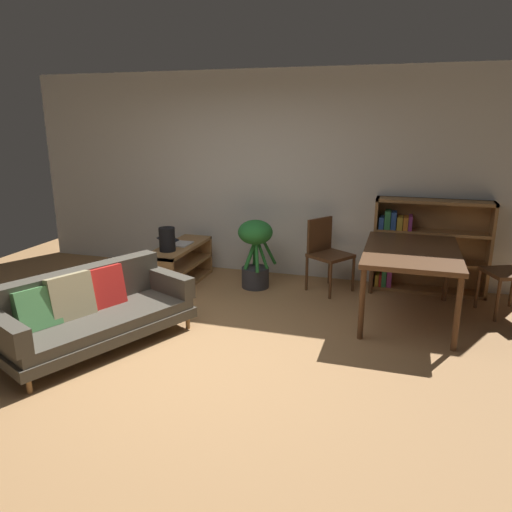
# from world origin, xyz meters

# --- Properties ---
(ground_plane) EXTENTS (8.16, 8.16, 0.00)m
(ground_plane) POSITION_xyz_m (0.00, 0.00, 0.00)
(ground_plane) COLOR #A87A4C
(back_wall_panel) EXTENTS (6.80, 0.10, 2.70)m
(back_wall_panel) POSITION_xyz_m (0.00, 2.70, 1.35)
(back_wall_panel) COLOR silver
(back_wall_panel) RESTS_ON ground_plane
(fabric_couch) EXTENTS (1.43, 1.94, 0.73)m
(fabric_couch) POSITION_xyz_m (-0.90, -0.01, 0.35)
(fabric_couch) COLOR olive
(fabric_couch) RESTS_ON ground_plane
(media_console) EXTENTS (0.40, 1.20, 0.52)m
(media_console) POSITION_xyz_m (-0.86, 1.83, 0.26)
(media_console) COLOR olive
(media_console) RESTS_ON ground_plane
(open_laptop) EXTENTS (0.40, 0.29, 0.10)m
(open_laptop) POSITION_xyz_m (-0.92, 1.89, 0.55)
(open_laptop) COLOR silver
(open_laptop) RESTS_ON media_console
(desk_speaker) EXTENTS (0.20, 0.20, 0.29)m
(desk_speaker) POSITION_xyz_m (-0.88, 1.55, 0.67)
(desk_speaker) COLOR black
(desk_speaker) RESTS_ON media_console
(potted_floor_plant) EXTENTS (0.43, 0.49, 0.87)m
(potted_floor_plant) POSITION_xyz_m (0.11, 2.01, 0.51)
(potted_floor_plant) COLOR #333338
(potted_floor_plant) RESTS_ON ground_plane
(dining_table) EXTENTS (0.96, 1.45, 0.77)m
(dining_table) POSITION_xyz_m (1.96, 1.53, 0.70)
(dining_table) COLOR #56351E
(dining_table) RESTS_ON ground_plane
(dining_chair_far) EXTENTS (0.61, 0.62, 0.90)m
(dining_chair_far) POSITION_xyz_m (0.97, 2.19, 0.51)
(dining_chair_far) COLOR #56351E
(dining_chair_far) RESTS_ON ground_plane
(bookshelf) EXTENTS (1.36, 0.30, 1.15)m
(bookshelf) POSITION_xyz_m (2.11, 2.53, 0.58)
(bookshelf) COLOR olive
(bookshelf) RESTS_ON ground_plane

